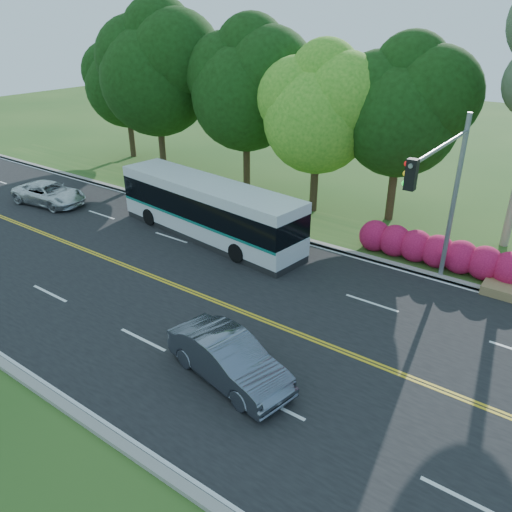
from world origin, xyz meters
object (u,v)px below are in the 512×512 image
Objects in this scene: transit_bus at (208,210)px; traffic_signal at (444,185)px; sedan at (229,359)px; suv at (49,193)px.

traffic_signal is at bearing 10.48° from transit_bus.
traffic_signal is 0.62× the size of transit_bus.
transit_bus reaches higher than sedan.
transit_bus is 11.21m from sedan.
traffic_signal reaches higher than transit_bus.
traffic_signal is 11.49m from transit_bus.
transit_bus is 2.40× the size of suv.
traffic_signal is 22.44m from suv.
traffic_signal is 1.56× the size of sedan.
suv is (-21.94, -2.48, -4.00)m from traffic_signal.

